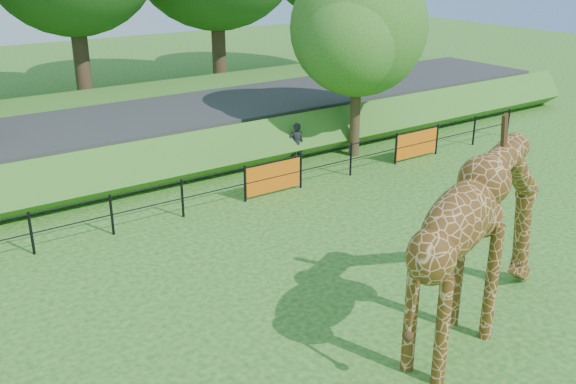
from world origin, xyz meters
name	(u,v)px	position (x,y,z in m)	size (l,w,h in m)	color
ground	(381,360)	(0.00, 0.00, 0.00)	(90.00, 90.00, 0.00)	#1E5114
giraffe	(482,241)	(2.20, -0.21, 1.87)	(5.24, 0.96, 3.74)	#563311
perimeter_fence	(182,198)	(0.00, 8.00, 0.55)	(28.07, 0.10, 1.10)	black
embankment	(90,133)	(0.00, 15.50, 0.65)	(40.00, 9.00, 1.30)	#1E5114
road	(103,123)	(0.00, 14.00, 1.36)	(40.00, 5.00, 0.12)	#2B2B2D
visitor	(296,144)	(5.22, 9.95, 0.73)	(0.53, 0.35, 1.45)	black
tree_east	(360,33)	(7.60, 9.63, 4.28)	(5.40, 4.71, 6.76)	#382819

